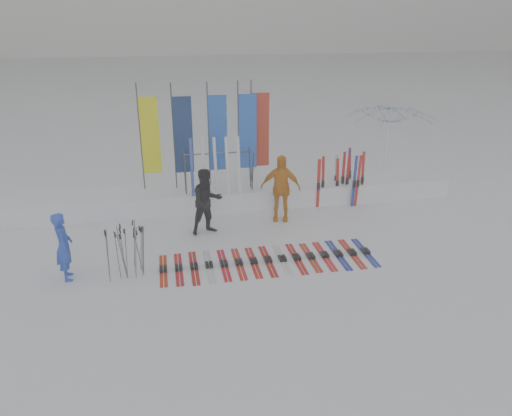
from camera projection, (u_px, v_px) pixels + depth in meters
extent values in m
plane|color=white|center=(260.00, 273.00, 11.68)|extent=(120.00, 120.00, 0.00)
cube|color=white|center=(232.00, 195.00, 15.77)|extent=(14.00, 1.60, 0.60)
imported|color=blue|center=(64.00, 246.00, 11.16)|extent=(0.50, 0.66, 1.61)
imported|color=black|center=(207.00, 202.00, 13.47)|extent=(1.06, 0.93, 1.83)
imported|color=orange|center=(280.00, 188.00, 14.30)|extent=(1.23, 0.77, 1.96)
imported|color=white|center=(388.00, 145.00, 16.99)|extent=(3.47, 3.53, 2.87)
cube|color=#B3200E|center=(163.00, 269.00, 11.77)|extent=(0.17, 1.57, 0.07)
cube|color=#B20E14|center=(179.00, 268.00, 11.83)|extent=(0.17, 1.61, 0.07)
cube|color=#AC170D|center=(194.00, 267.00, 11.89)|extent=(0.17, 1.69, 0.07)
cube|color=silver|center=(209.00, 265.00, 11.95)|extent=(0.17, 1.70, 0.07)
cube|color=red|center=(224.00, 264.00, 12.02)|extent=(0.17, 1.63, 0.07)
cube|color=red|center=(239.00, 263.00, 12.08)|extent=(0.17, 1.64, 0.07)
cube|color=red|center=(253.00, 261.00, 12.14)|extent=(0.17, 1.60, 0.07)
cube|color=#AD160D|center=(268.00, 260.00, 12.20)|extent=(0.17, 1.64, 0.07)
cube|color=silver|center=(282.00, 259.00, 12.27)|extent=(0.17, 1.62, 0.07)
cube|color=#B00F0E|center=(296.00, 258.00, 12.33)|extent=(0.17, 1.65, 0.07)
cube|color=#AE220D|center=(311.00, 256.00, 12.39)|extent=(0.17, 1.57, 0.07)
cube|color=red|center=(324.00, 255.00, 12.45)|extent=(0.17, 1.61, 0.07)
cube|color=navy|center=(338.00, 254.00, 12.52)|extent=(0.17, 1.66, 0.07)
cube|color=red|center=(352.00, 253.00, 12.58)|extent=(0.17, 1.64, 0.07)
cube|color=navy|center=(365.00, 251.00, 12.64)|extent=(0.17, 1.60, 0.07)
cylinder|color=#595B60|center=(143.00, 251.00, 11.40)|extent=(0.10, 0.15, 1.21)
cylinder|color=#595B60|center=(141.00, 248.00, 11.61)|extent=(0.13, 0.14, 1.15)
cylinder|color=#595B60|center=(138.00, 253.00, 11.37)|extent=(0.14, 0.15, 1.15)
cylinder|color=#595B60|center=(107.00, 252.00, 11.42)|extent=(0.03, 0.09, 1.14)
cylinder|color=#595B60|center=(117.00, 255.00, 11.28)|extent=(0.07, 0.10, 1.16)
cylinder|color=#595B60|center=(108.00, 256.00, 11.12)|extent=(0.05, 0.12, 1.24)
cylinder|color=#595B60|center=(122.00, 247.00, 11.59)|extent=(0.04, 0.02, 1.21)
cylinder|color=#595B60|center=(122.00, 257.00, 11.20)|extent=(0.13, 0.13, 1.15)
cylinder|color=#595B60|center=(136.00, 250.00, 11.45)|extent=(0.13, 0.05, 1.19)
cylinder|color=#595B60|center=(143.00, 251.00, 11.39)|extent=(0.12, 0.14, 1.23)
cylinder|color=#595B60|center=(134.00, 243.00, 11.78)|extent=(0.12, 0.06, 1.21)
cylinder|color=#595B60|center=(136.00, 256.00, 11.20)|extent=(0.11, 0.13, 1.18)
cylinder|color=#595B60|center=(122.00, 252.00, 11.31)|extent=(0.16, 0.14, 1.24)
cylinder|color=#595B60|center=(126.00, 251.00, 11.47)|extent=(0.07, 0.06, 1.15)
cylinder|color=#383A3F|center=(141.00, 138.00, 14.79)|extent=(0.04, 0.04, 3.20)
cube|color=#E2E60C|center=(150.00, 136.00, 14.82)|extent=(0.55, 0.03, 2.30)
cylinder|color=#383A3F|center=(174.00, 137.00, 14.85)|extent=(0.04, 0.04, 3.20)
cube|color=navy|center=(183.00, 135.00, 14.88)|extent=(0.55, 0.03, 2.30)
cylinder|color=#383A3F|center=(209.00, 135.00, 15.09)|extent=(0.04, 0.04, 3.20)
cube|color=blue|center=(218.00, 133.00, 15.12)|extent=(0.55, 0.03, 2.30)
cylinder|color=#383A3F|center=(238.00, 134.00, 15.27)|extent=(0.04, 0.04, 3.20)
cube|color=blue|center=(248.00, 132.00, 15.31)|extent=(0.55, 0.03, 2.30)
cylinder|color=#383A3F|center=(251.00, 132.00, 15.48)|extent=(0.04, 0.04, 3.20)
cube|color=#B52713|center=(260.00, 130.00, 15.51)|extent=(0.55, 0.03, 2.30)
cylinder|color=#383A3F|center=(186.00, 176.00, 14.58)|extent=(0.04, 0.30, 1.23)
cylinder|color=#383A3F|center=(185.00, 171.00, 15.04)|extent=(0.04, 0.30, 1.23)
cylinder|color=#383A3F|center=(253.00, 172.00, 14.92)|extent=(0.04, 0.30, 1.23)
cylinder|color=#383A3F|center=(250.00, 167.00, 15.38)|extent=(0.04, 0.30, 1.23)
cylinder|color=#383A3F|center=(218.00, 153.00, 14.77)|extent=(2.00, 0.04, 0.04)
cube|color=red|center=(362.00, 178.00, 15.67)|extent=(0.09, 0.03, 1.66)
cube|color=red|center=(323.00, 181.00, 15.42)|extent=(0.09, 0.03, 1.59)
cube|color=red|center=(337.00, 181.00, 15.58)|extent=(0.09, 0.02, 1.51)
cube|color=red|center=(358.00, 181.00, 15.42)|extent=(0.09, 0.04, 1.63)
cube|color=red|center=(318.00, 183.00, 15.35)|extent=(0.09, 0.03, 1.54)
cube|color=red|center=(319.00, 184.00, 15.25)|extent=(0.09, 0.03, 1.57)
cube|color=navy|center=(348.00, 174.00, 16.17)|extent=(0.09, 0.03, 1.58)
cube|color=silver|center=(336.00, 176.00, 16.08)|extent=(0.09, 0.03, 1.49)
cube|color=red|center=(347.00, 179.00, 15.71)|extent=(0.09, 0.02, 1.56)
cube|color=red|center=(343.00, 177.00, 15.72)|extent=(0.09, 0.03, 1.65)
cube|color=navy|center=(354.00, 181.00, 15.32)|extent=(0.09, 0.04, 1.65)
cube|color=red|center=(350.00, 172.00, 16.29)|extent=(0.09, 0.04, 1.61)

